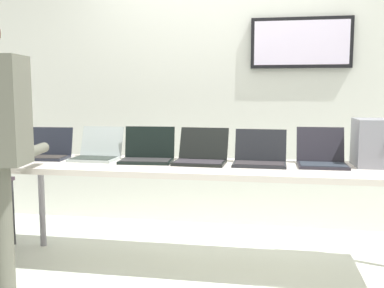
{
  "coord_description": "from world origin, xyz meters",
  "views": [
    {
      "loc": [
        0.46,
        -3.04,
        1.27
      ],
      "look_at": [
        -0.09,
        0.14,
        0.89
      ],
      "focal_mm": 41.35,
      "sensor_mm": 36.0,
      "label": 1
    }
  ],
  "objects_px": {
    "laptop_station_0": "(47,151)",
    "equipment_box": "(382,143)",
    "laptop_station_3": "(201,155)",
    "laptop_station_5": "(322,157)",
    "laptop_station_1": "(97,152)",
    "laptop_station_2": "(148,154)",
    "laptop_station_4": "(260,157)",
    "workbench": "(201,172)"
  },
  "relations": [
    {
      "from": "laptop_station_0",
      "to": "equipment_box",
      "type": "bearing_deg",
      "value": 1.12
    },
    {
      "from": "laptop_station_3",
      "to": "laptop_station_5",
      "type": "distance_m",
      "value": 0.85
    },
    {
      "from": "equipment_box",
      "to": "laptop_station_0",
      "type": "height_order",
      "value": "equipment_box"
    },
    {
      "from": "laptop_station_1",
      "to": "laptop_station_0",
      "type": "bearing_deg",
      "value": -178.51
    },
    {
      "from": "equipment_box",
      "to": "laptop_station_2",
      "type": "distance_m",
      "value": 1.65
    },
    {
      "from": "laptop_station_2",
      "to": "laptop_station_4",
      "type": "xyz_separation_m",
      "value": [
        0.82,
        -0.01,
        -0.0
      ]
    },
    {
      "from": "laptop_station_0",
      "to": "laptop_station_5",
      "type": "height_order",
      "value": "laptop_station_5"
    },
    {
      "from": "laptop_station_0",
      "to": "laptop_station_5",
      "type": "relative_size",
      "value": 1.05
    },
    {
      "from": "laptop_station_1",
      "to": "laptop_station_2",
      "type": "height_order",
      "value": "laptop_station_2"
    },
    {
      "from": "workbench",
      "to": "laptop_station_2",
      "type": "distance_m",
      "value": 0.44
    },
    {
      "from": "workbench",
      "to": "laptop_station_1",
      "type": "height_order",
      "value": "laptop_station_1"
    },
    {
      "from": "workbench",
      "to": "laptop_station_3",
      "type": "relative_size",
      "value": 7.81
    },
    {
      "from": "laptop_station_0",
      "to": "laptop_station_5",
      "type": "bearing_deg",
      "value": 0.1
    },
    {
      "from": "laptop_station_0",
      "to": "laptop_station_3",
      "type": "distance_m",
      "value": 1.21
    },
    {
      "from": "equipment_box",
      "to": "laptop_station_3",
      "type": "distance_m",
      "value": 1.25
    },
    {
      "from": "laptop_station_0",
      "to": "laptop_station_4",
      "type": "distance_m",
      "value": 1.63
    },
    {
      "from": "laptop_station_1",
      "to": "laptop_station_4",
      "type": "xyz_separation_m",
      "value": [
        1.23,
        -0.04,
        0.0
      ]
    },
    {
      "from": "laptop_station_5",
      "to": "laptop_station_4",
      "type": "bearing_deg",
      "value": -175.48
    },
    {
      "from": "equipment_box",
      "to": "laptop_station_5",
      "type": "xyz_separation_m",
      "value": [
        -0.4,
        -0.04,
        -0.1
      ]
    },
    {
      "from": "laptop_station_0",
      "to": "laptop_station_1",
      "type": "distance_m",
      "value": 0.4
    },
    {
      "from": "equipment_box",
      "to": "laptop_station_4",
      "type": "xyz_separation_m",
      "value": [
        -0.83,
        -0.08,
        -0.11
      ]
    },
    {
      "from": "laptop_station_2",
      "to": "laptop_station_5",
      "type": "xyz_separation_m",
      "value": [
        1.24,
        0.03,
        0.0
      ]
    },
    {
      "from": "laptop_station_4",
      "to": "laptop_station_0",
      "type": "bearing_deg",
      "value": 178.95
    },
    {
      "from": "laptop_station_0",
      "to": "laptop_station_5",
      "type": "xyz_separation_m",
      "value": [
        2.05,
        0.0,
        0.01
      ]
    },
    {
      "from": "laptop_station_1",
      "to": "laptop_station_3",
      "type": "bearing_deg",
      "value": -2.22
    },
    {
      "from": "laptop_station_2",
      "to": "laptop_station_4",
      "type": "bearing_deg",
      "value": -0.36
    },
    {
      "from": "equipment_box",
      "to": "laptop_station_0",
      "type": "distance_m",
      "value": 2.46
    },
    {
      "from": "laptop_station_1",
      "to": "laptop_station_3",
      "type": "xyz_separation_m",
      "value": [
        0.81,
        -0.03,
        0.0
      ]
    },
    {
      "from": "laptop_station_3",
      "to": "laptop_station_4",
      "type": "height_order",
      "value": "laptop_station_3"
    },
    {
      "from": "workbench",
      "to": "laptop_station_0",
      "type": "relative_size",
      "value": 8.37
    },
    {
      "from": "laptop_station_5",
      "to": "laptop_station_2",
      "type": "bearing_deg",
      "value": -178.69
    },
    {
      "from": "laptop_station_4",
      "to": "workbench",
      "type": "bearing_deg",
      "value": -169.18
    },
    {
      "from": "laptop_station_2",
      "to": "laptop_station_3",
      "type": "relative_size",
      "value": 1.04
    },
    {
      "from": "laptop_station_1",
      "to": "laptop_station_5",
      "type": "height_order",
      "value": "laptop_station_5"
    },
    {
      "from": "workbench",
      "to": "laptop_station_3",
      "type": "distance_m",
      "value": 0.14
    },
    {
      "from": "laptop_station_0",
      "to": "laptop_station_2",
      "type": "xyz_separation_m",
      "value": [
        0.81,
        -0.02,
        0.0
      ]
    },
    {
      "from": "workbench",
      "to": "laptop_station_5",
      "type": "distance_m",
      "value": 0.85
    },
    {
      "from": "workbench",
      "to": "laptop_station_1",
      "type": "xyz_separation_m",
      "value": [
        -0.82,
        0.12,
        0.11
      ]
    },
    {
      "from": "workbench",
      "to": "equipment_box",
      "type": "relative_size",
      "value": 8.08
    },
    {
      "from": "laptop_station_1",
      "to": "laptop_station_5",
      "type": "bearing_deg",
      "value": -0.23
    },
    {
      "from": "laptop_station_2",
      "to": "laptop_station_4",
      "type": "distance_m",
      "value": 0.82
    },
    {
      "from": "laptop_station_0",
      "to": "laptop_station_2",
      "type": "height_order",
      "value": "laptop_station_2"
    }
  ]
}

